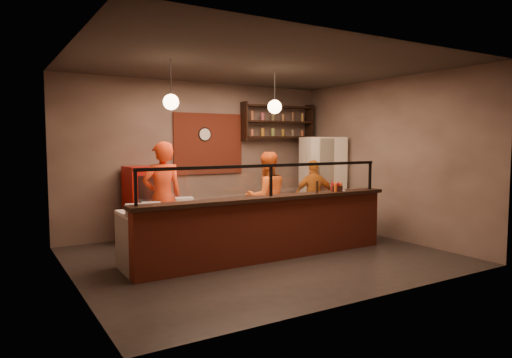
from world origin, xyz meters
TOP-DOWN VIEW (x-y plane):
  - floor at (0.00, 0.00)m, footprint 6.00×6.00m
  - ceiling at (0.00, 0.00)m, footprint 6.00×6.00m
  - wall_back at (0.00, 2.50)m, footprint 6.00×0.00m
  - wall_left at (-3.00, 0.00)m, footprint 0.00×5.00m
  - wall_right at (3.00, 0.00)m, footprint 0.00×5.00m
  - wall_front at (0.00, -2.50)m, footprint 6.00×0.00m
  - brick_patch at (0.20, 2.47)m, footprint 1.60×0.04m
  - service_counter at (0.00, -0.30)m, footprint 4.60×0.25m
  - counter_ledge at (0.00, -0.30)m, footprint 4.70×0.37m
  - worktop_cabinet at (0.00, 0.20)m, footprint 4.60×0.75m
  - worktop at (0.00, 0.20)m, footprint 4.60×0.75m
  - sneeze_guard at (0.00, -0.30)m, footprint 4.50×0.05m
  - wall_shelving at (1.90, 2.32)m, footprint 1.84×0.28m
  - wall_clock at (0.10, 2.46)m, footprint 0.30×0.04m
  - pendant_left at (-1.50, 0.20)m, footprint 0.24×0.24m
  - pendant_right at (0.40, 0.20)m, footprint 0.24×0.24m
  - cook_left at (-1.34, 1.12)m, footprint 0.73×0.49m
  - cook_mid at (0.64, 0.83)m, footprint 0.93×0.77m
  - cook_right at (2.05, 1.15)m, footprint 0.98×0.66m
  - fridge at (2.60, 1.56)m, footprint 1.05×1.01m
  - red_cooler at (-1.37, 2.15)m, footprint 0.68×0.63m
  - pizza_dough at (-0.28, 0.24)m, footprint 0.52×0.52m
  - prep_tub_a at (-1.87, 0.11)m, footprint 0.34×0.31m
  - prep_tub_b at (-1.23, 0.38)m, footprint 0.34×0.30m
  - prep_tub_c at (-2.15, -0.07)m, footprint 0.36×0.32m
  - rolling_pin at (-1.30, 0.29)m, footprint 0.33×0.15m
  - condiment_caddy at (1.40, -0.30)m, footprint 0.22×0.20m
  - pepper_mill at (0.94, -0.33)m, footprint 0.05×0.05m
  - small_plate at (1.51, -0.27)m, footprint 0.26×0.26m

SIDE VIEW (x-z plane):
  - floor at x=0.00m, z-range 0.00..0.00m
  - worktop_cabinet at x=0.00m, z-range 0.00..0.85m
  - service_counter at x=0.00m, z-range 0.00..1.00m
  - red_cooler at x=-1.37m, z-range 0.00..1.47m
  - cook_right at x=2.05m, z-range 0.00..1.55m
  - worktop at x=0.00m, z-range 0.85..0.90m
  - cook_mid at x=0.64m, z-range 0.00..1.75m
  - pizza_dough at x=-0.28m, z-range 0.90..0.91m
  - rolling_pin at x=-1.30m, z-range 0.90..0.96m
  - prep_tub_a at x=-1.87m, z-range 0.90..1.04m
  - prep_tub_b at x=-1.23m, z-range 0.90..1.04m
  - cook_left at x=-1.34m, z-range 0.00..1.95m
  - prep_tub_c at x=-2.15m, z-range 0.90..1.05m
  - fridge at x=2.60m, z-range 0.00..2.04m
  - counter_ledge at x=0.00m, z-range 1.00..1.06m
  - small_plate at x=1.51m, z-range 1.06..1.07m
  - condiment_caddy at x=1.40m, z-range 1.06..1.16m
  - pepper_mill at x=0.94m, z-range 1.06..1.27m
  - sneeze_guard at x=0.00m, z-range 1.11..1.63m
  - wall_back at x=0.00m, z-range -1.40..4.60m
  - wall_left at x=-3.00m, z-range -0.90..4.10m
  - wall_right at x=3.00m, z-range -0.90..4.10m
  - wall_front at x=0.00m, z-range -1.40..4.60m
  - brick_patch at x=0.20m, z-range 1.25..2.55m
  - wall_clock at x=0.10m, z-range 1.95..2.25m
  - wall_shelving at x=1.90m, z-range 1.98..2.83m
  - pendant_left at x=-1.50m, z-range 2.17..2.94m
  - pendant_right at x=0.40m, z-range 2.17..2.94m
  - ceiling at x=0.00m, z-range 3.20..3.20m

